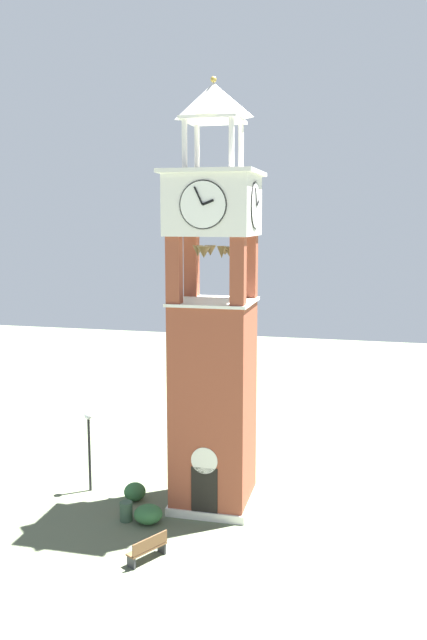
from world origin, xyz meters
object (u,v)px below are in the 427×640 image
object	(u,v)px
lamp_post	(89,436)
park_bench	(148,548)
clock_tower	(213,341)
trash_bin	(126,511)

from	to	relation	value
lamp_post	park_bench	bearing A→B (deg)	-48.70
clock_tower	trash_bin	world-z (taller)	clock_tower
trash_bin	clock_tower	bearing A→B (deg)	37.40
park_bench	trash_bin	xyz separation A→B (m)	(-1.91, 2.78, -0.08)
lamp_post	trash_bin	distance (m)	4.21
clock_tower	lamp_post	xyz separation A→B (m)	(-5.75, 0.06, -4.59)
lamp_post	trash_bin	world-z (taller)	lamp_post
clock_tower	park_bench	world-z (taller)	clock_tower
trash_bin	lamp_post	bearing A→B (deg)	137.67
park_bench	trash_bin	world-z (taller)	park_bench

